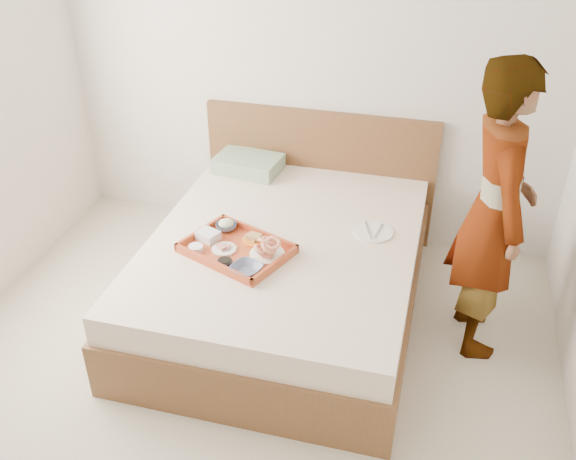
% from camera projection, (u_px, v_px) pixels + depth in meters
% --- Properties ---
extents(ground, '(3.50, 4.00, 0.01)m').
position_uv_depth(ground, '(216.00, 423.00, 3.27)').
color(ground, beige).
rests_on(ground, ground).
extents(wall_back, '(3.50, 0.01, 2.60)m').
position_uv_depth(wall_back, '(310.00, 59.00, 4.22)').
color(wall_back, silver).
rests_on(wall_back, ground).
extents(bed, '(1.65, 2.00, 0.53)m').
position_uv_depth(bed, '(284.00, 273.00, 3.93)').
color(bed, brown).
rests_on(bed, ground).
extents(headboard, '(1.65, 0.06, 0.95)m').
position_uv_depth(headboard, '(319.00, 174.00, 4.61)').
color(headboard, brown).
rests_on(headboard, ground).
extents(pillow, '(0.48, 0.36, 0.11)m').
position_uv_depth(pillow, '(248.00, 164.00, 4.50)').
color(pillow, '#A1B99C').
rests_on(pillow, bed).
extents(tray, '(0.69, 0.61, 0.05)m').
position_uv_depth(tray, '(237.00, 248.00, 3.64)').
color(tray, '#B05427').
rests_on(tray, bed).
extents(prawn_plate, '(0.26, 0.26, 0.01)m').
position_uv_depth(prawn_plate, '(267.00, 254.00, 3.60)').
color(prawn_plate, white).
rests_on(prawn_plate, tray).
extents(navy_bowl_big, '(0.21, 0.21, 0.04)m').
position_uv_depth(navy_bowl_big, '(246.00, 269.00, 3.45)').
color(navy_bowl_big, '#162447').
rests_on(navy_bowl_big, tray).
extents(sauce_dish, '(0.11, 0.11, 0.03)m').
position_uv_depth(sauce_dish, '(225.00, 263.00, 3.51)').
color(sauce_dish, black).
rests_on(sauce_dish, tray).
extents(meat_plate, '(0.19, 0.19, 0.01)m').
position_uv_depth(meat_plate, '(224.00, 249.00, 3.64)').
color(meat_plate, white).
rests_on(meat_plate, tray).
extents(bread_plate, '(0.18, 0.18, 0.01)m').
position_uv_depth(bread_plate, '(254.00, 240.00, 3.72)').
color(bread_plate, orange).
rests_on(bread_plate, tray).
extents(salad_bowl, '(0.17, 0.17, 0.04)m').
position_uv_depth(salad_bowl, '(226.00, 226.00, 3.82)').
color(salad_bowl, '#162447').
rests_on(salad_bowl, tray).
extents(plastic_tub, '(0.15, 0.14, 0.05)m').
position_uv_depth(plastic_tub, '(208.00, 236.00, 3.72)').
color(plastic_tub, silver).
rests_on(plastic_tub, tray).
extents(cheese_round, '(0.11, 0.11, 0.03)m').
position_uv_depth(cheese_round, '(196.00, 248.00, 3.63)').
color(cheese_round, white).
rests_on(cheese_round, tray).
extents(dinner_plate, '(0.25, 0.25, 0.01)m').
position_uv_depth(dinner_plate, '(373.00, 232.00, 3.83)').
color(dinner_plate, white).
rests_on(dinner_plate, bed).
extents(person, '(0.53, 0.70, 1.71)m').
position_uv_depth(person, '(494.00, 213.00, 3.40)').
color(person, white).
rests_on(person, ground).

